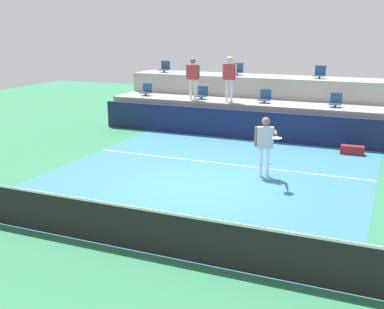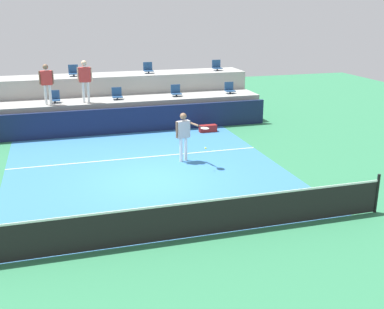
# 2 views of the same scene
# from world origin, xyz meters

# --- Properties ---
(ground_plane) EXTENTS (40.00, 40.00, 0.00)m
(ground_plane) POSITION_xyz_m (0.00, 0.00, 0.00)
(ground_plane) COLOR #2D754C
(court_inner_paint) EXTENTS (9.00, 10.00, 0.01)m
(court_inner_paint) POSITION_xyz_m (0.00, 1.00, 0.00)
(court_inner_paint) COLOR teal
(court_inner_paint) RESTS_ON ground_plane
(court_service_line) EXTENTS (9.00, 0.06, 0.00)m
(court_service_line) POSITION_xyz_m (0.00, 2.40, 0.01)
(court_service_line) COLOR white
(court_service_line) RESTS_ON ground_plane
(tennis_net) EXTENTS (10.48, 0.08, 1.07)m
(tennis_net) POSITION_xyz_m (0.00, -4.00, 0.50)
(tennis_net) COLOR black
(tennis_net) RESTS_ON ground_plane
(sponsor_backboard) EXTENTS (13.00, 0.16, 1.10)m
(sponsor_backboard) POSITION_xyz_m (0.00, 6.00, 0.55)
(sponsor_backboard) COLOR #141E42
(sponsor_backboard) RESTS_ON ground_plane
(seating_tier_lower) EXTENTS (13.00, 1.80, 1.25)m
(seating_tier_lower) POSITION_xyz_m (0.00, 7.30, 0.62)
(seating_tier_lower) COLOR #9E9E99
(seating_tier_lower) RESTS_ON ground_plane
(seating_tier_upper) EXTENTS (13.00, 1.80, 2.10)m
(seating_tier_upper) POSITION_xyz_m (0.00, 9.10, 1.05)
(seating_tier_upper) COLOR #9E9E99
(seating_tier_upper) RESTS_ON ground_plane
(stadium_chair_lower_left) EXTENTS (0.44, 0.40, 0.52)m
(stadium_chair_lower_left) POSITION_xyz_m (-2.70, 7.23, 1.46)
(stadium_chair_lower_left) COLOR #2D2D33
(stadium_chair_lower_left) RESTS_ON seating_tier_lower
(stadium_chair_lower_center) EXTENTS (0.44, 0.40, 0.52)m
(stadium_chair_lower_center) POSITION_xyz_m (-0.02, 7.23, 1.46)
(stadium_chair_lower_center) COLOR #2D2D33
(stadium_chair_lower_center) RESTS_ON seating_tier_lower
(stadium_chair_lower_right) EXTENTS (0.44, 0.40, 0.52)m
(stadium_chair_lower_right) POSITION_xyz_m (2.68, 7.23, 1.46)
(stadium_chair_lower_right) COLOR #2D2D33
(stadium_chair_lower_right) RESTS_ON seating_tier_lower
(stadium_chair_lower_far_right) EXTENTS (0.44, 0.40, 0.52)m
(stadium_chair_lower_far_right) POSITION_xyz_m (5.32, 7.23, 1.46)
(stadium_chair_lower_far_right) COLOR #2D2D33
(stadium_chair_lower_far_right) RESTS_ON seating_tier_lower
(stadium_chair_upper_left) EXTENTS (0.44, 0.40, 0.52)m
(stadium_chair_upper_left) POSITION_xyz_m (-1.75, 9.03, 2.31)
(stadium_chair_upper_left) COLOR #2D2D33
(stadium_chair_upper_left) RESTS_ON seating_tier_upper
(stadium_chair_upper_right) EXTENTS (0.44, 0.40, 0.52)m
(stadium_chair_upper_right) POSITION_xyz_m (1.77, 9.03, 2.31)
(stadium_chair_upper_right) COLOR #2D2D33
(stadium_chair_upper_right) RESTS_ON seating_tier_upper
(stadium_chair_upper_far_right) EXTENTS (0.44, 0.40, 0.52)m
(stadium_chair_upper_far_right) POSITION_xyz_m (5.29, 9.03, 2.31)
(stadium_chair_upper_far_right) COLOR #2D2D33
(stadium_chair_upper_far_right) RESTS_ON seating_tier_upper
(tennis_player) EXTENTS (0.99, 1.15, 1.73)m
(tennis_player) POSITION_xyz_m (1.49, 1.56, 1.07)
(tennis_player) COLOR white
(tennis_player) RESTS_ON ground_plane
(spectator_in_white) EXTENTS (0.59, 0.24, 1.69)m
(spectator_in_white) POSITION_xyz_m (-2.96, 6.85, 2.27)
(spectator_in_white) COLOR white
(spectator_in_white) RESTS_ON seating_tier_lower
(spectator_in_grey) EXTENTS (0.62, 0.26, 1.79)m
(spectator_in_grey) POSITION_xyz_m (-1.39, 6.85, 2.34)
(spectator_in_grey) COLOR white
(spectator_in_grey) RESTS_ON seating_tier_lower
(tennis_ball) EXTENTS (0.07, 0.07, 0.07)m
(tennis_ball) POSITION_xyz_m (1.93, 0.49, 0.75)
(tennis_ball) COLOR #CCE033
(equipment_bag) EXTENTS (0.76, 0.28, 0.30)m
(equipment_bag) POSITION_xyz_m (3.57, 5.19, 0.15)
(equipment_bag) COLOR maroon
(equipment_bag) RESTS_ON ground_plane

